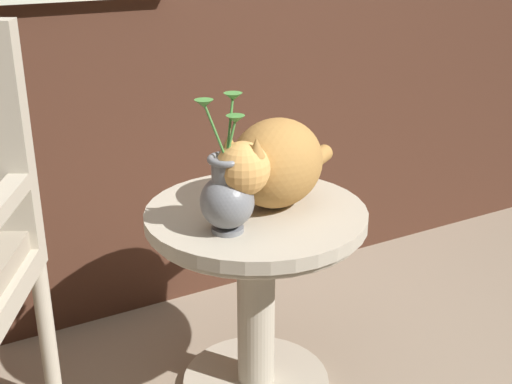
# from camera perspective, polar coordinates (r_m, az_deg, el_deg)

# --- Properties ---
(wicker_side_table) EXTENTS (0.58, 0.58, 0.56)m
(wicker_side_table) POSITION_cam_1_polar(r_m,az_deg,el_deg) (1.83, -0.00, -6.27)
(wicker_side_table) COLOR #B2A893
(wicker_side_table) RESTS_ON ground_plane
(cat) EXTENTS (0.51, 0.37, 0.24)m
(cat) POSITION_cam_1_polar(r_m,az_deg,el_deg) (1.74, 1.50, 2.44)
(cat) COLOR #AD7A3D
(cat) RESTS_ON wicker_side_table
(pewter_vase_with_ivy) EXTENTS (0.13, 0.13, 0.33)m
(pewter_vase_with_ivy) POSITION_cam_1_polar(r_m,az_deg,el_deg) (1.60, -2.47, -0.14)
(pewter_vase_with_ivy) COLOR slate
(pewter_vase_with_ivy) RESTS_ON wicker_side_table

